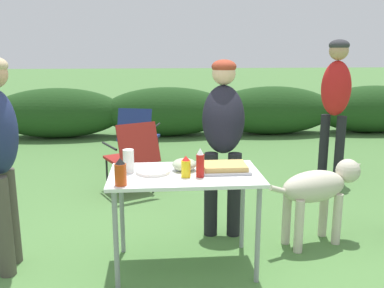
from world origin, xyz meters
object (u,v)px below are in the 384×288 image
(mixing_bowl, at_px, (185,165))
(standing_person_with_beanie, at_px, (336,94))
(food_tray, at_px, (224,168))
(camp_chair_green_behind_table, at_px, (133,154))
(ketchup_bottle, at_px, (200,163))
(hot_sauce_bottle, at_px, (120,172))
(camp_chair_near_hedge, at_px, (138,133))
(folding_table, at_px, (185,183))
(mustard_bottle, at_px, (185,167))
(dog, at_px, (319,189))
(standing_person_in_dark_puffer, at_px, (223,128))
(paper_cup_stack, at_px, (129,161))
(plate_stack, at_px, (153,171))

(mixing_bowl, height_order, standing_person_with_beanie, standing_person_with_beanie)
(food_tray, height_order, camp_chair_green_behind_table, camp_chair_green_behind_table)
(mixing_bowl, relative_size, ketchup_bottle, 0.87)
(food_tray, bearing_deg, ketchup_bottle, -146.78)
(camp_chair_green_behind_table, bearing_deg, hot_sauce_bottle, -115.73)
(ketchup_bottle, xyz_separation_m, camp_chair_near_hedge, (-0.56, 2.93, -0.37))
(folding_table, distance_m, hot_sauce_bottle, 0.53)
(ketchup_bottle, distance_m, standing_person_with_beanie, 2.82)
(mustard_bottle, xyz_separation_m, dog, (1.15, 0.40, -0.33))
(standing_person_in_dark_puffer, bearing_deg, mixing_bowl, -115.81)
(paper_cup_stack, relative_size, mustard_bottle, 1.11)
(mixing_bowl, bearing_deg, paper_cup_stack, -177.70)
(mixing_bowl, bearing_deg, mustard_bottle, -92.12)
(ketchup_bottle, xyz_separation_m, camp_chair_green_behind_table, (-0.58, 1.80, -0.37))
(standing_person_in_dark_puffer, bearing_deg, standing_person_with_beanie, 48.80)
(mixing_bowl, distance_m, standing_person_with_beanie, 2.77)
(standing_person_with_beanie, height_order, camp_chair_near_hedge, standing_person_with_beanie)
(plate_stack, xyz_separation_m, camp_chair_green_behind_table, (-0.24, 1.68, -0.28))
(mixing_bowl, relative_size, mustard_bottle, 1.18)
(mustard_bottle, relative_size, camp_chair_green_behind_table, 0.19)
(mixing_bowl, bearing_deg, standing_person_with_beanie, 44.74)
(mixing_bowl, xyz_separation_m, dog, (1.14, 0.24, -0.30))
(hot_sauce_bottle, height_order, dog, hot_sauce_bottle)
(camp_chair_green_behind_table, bearing_deg, folding_table, -101.06)
(plate_stack, height_order, paper_cup_stack, paper_cup_stack)
(mustard_bottle, bearing_deg, camp_chair_green_behind_table, 104.69)
(food_tray, distance_m, mustard_bottle, 0.33)
(standing_person_in_dark_puffer, bearing_deg, folding_table, -112.98)
(plate_stack, height_order, camp_chair_green_behind_table, camp_chair_green_behind_table)
(food_tray, bearing_deg, standing_person_with_beanie, 49.95)
(ketchup_bottle, bearing_deg, dog, 21.30)
(paper_cup_stack, height_order, standing_person_in_dark_puffer, standing_person_in_dark_puffer)
(standing_person_with_beanie, xyz_separation_m, camp_chair_near_hedge, (-2.42, 0.82, -0.61))
(paper_cup_stack, distance_m, standing_person_in_dark_puffer, 0.99)
(mustard_bottle, relative_size, standing_person_with_beanie, 0.09)
(standing_person_in_dark_puffer, bearing_deg, ketchup_bottle, -102.91)
(folding_table, height_order, hot_sauce_bottle, hot_sauce_bottle)
(standing_person_with_beanie, bearing_deg, camp_chair_near_hedge, -158.15)
(food_tray, height_order, standing_person_in_dark_puffer, standing_person_in_dark_puffer)
(ketchup_bottle, relative_size, camp_chair_green_behind_table, 0.25)
(camp_chair_near_hedge, bearing_deg, folding_table, -66.64)
(paper_cup_stack, relative_size, camp_chair_near_hedge, 0.21)
(hot_sauce_bottle, xyz_separation_m, camp_chair_green_behind_table, (-0.03, 1.95, -0.36))
(folding_table, distance_m, standing_person_with_beanie, 2.84)
(mustard_bottle, bearing_deg, mixing_bowl, 87.88)
(mixing_bowl, distance_m, hot_sauce_bottle, 0.55)
(hot_sauce_bottle, bearing_deg, ketchup_bottle, 14.62)
(standing_person_in_dark_puffer, relative_size, camp_chair_green_behind_table, 1.84)
(folding_table, distance_m, camp_chair_near_hedge, 2.88)
(mustard_bottle, bearing_deg, hot_sauce_bottle, -161.68)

